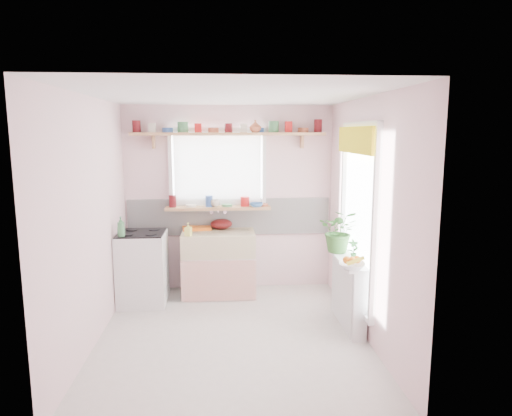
{
  "coord_description": "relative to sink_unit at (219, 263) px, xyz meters",
  "views": [
    {
      "loc": [
        -0.08,
        -4.56,
        2.14
      ],
      "look_at": [
        0.29,
        0.55,
        1.29
      ],
      "focal_mm": 32.0,
      "sensor_mm": 36.0,
      "label": 1
    }
  ],
  "objects": [
    {
      "name": "radiator_ledge",
      "position": [
        1.45,
        -1.09,
        -0.03
      ],
      "size": [
        0.22,
        0.95,
        0.78
      ],
      "color": "white",
      "rests_on": "ground"
    },
    {
      "name": "herb_pot",
      "position": [
        1.48,
        -1.12,
        0.45
      ],
      "size": [
        0.12,
        0.1,
        0.21
      ],
      "primitive_type": "imported",
      "rotation": [
        0.0,
        0.0,
        0.18
      ],
      "color": "#286429",
      "rests_on": "radiator_ledge"
    },
    {
      "name": "cooker_bottle",
      "position": [
        -1.15,
        -0.46,
        0.6
      ],
      "size": [
        0.1,
        0.1,
        0.24
      ],
      "primitive_type": "imported",
      "rotation": [
        0.0,
        0.0,
        0.1
      ],
      "color": "#3E7D4B",
      "rests_on": "cooker"
    },
    {
      "name": "fruit",
      "position": [
        1.37,
        -1.49,
        0.43
      ],
      "size": [
        0.2,
        0.14,
        0.1
      ],
      "color": "orange",
      "rests_on": "fruit_bowl"
    },
    {
      "name": "windowsill",
      "position": [
        -0.0,
        0.19,
        0.71
      ],
      "size": [
        1.4,
        0.22,
        0.04
      ],
      "primitive_type": "cube",
      "color": "tan",
      "rests_on": "room"
    },
    {
      "name": "fruit_bowl",
      "position": [
        1.36,
        -1.49,
        0.38
      ],
      "size": [
        0.33,
        0.33,
        0.06
      ],
      "primitive_type": "imported",
      "rotation": [
        0.0,
        0.0,
        -0.3
      ],
      "color": "silver",
      "rests_on": "radiator_ledge"
    },
    {
      "name": "sill_bowl",
      "position": [
        0.51,
        0.13,
        0.76
      ],
      "size": [
        0.22,
        0.22,
        0.05
      ],
      "primitive_type": "imported",
      "rotation": [
        0.0,
        0.0,
        0.36
      ],
      "color": "#376FB4",
      "rests_on": "windowsill"
    },
    {
      "name": "pine_shelf",
      "position": [
        0.15,
        0.18,
        1.69
      ],
      "size": [
        2.52,
        0.24,
        0.04
      ],
      "primitive_type": "cube",
      "color": "tan",
      "rests_on": "room"
    },
    {
      "name": "dish_tray",
      "position": [
        -0.29,
        0.21,
        0.44
      ],
      "size": [
        0.41,
        0.33,
        0.04
      ],
      "primitive_type": "cube",
      "rotation": [
        0.0,
        0.0,
        0.14
      ],
      "color": "orange",
      "rests_on": "sink_unit"
    },
    {
      "name": "shelf_crockery",
      "position": [
        0.13,
        0.18,
        1.76
      ],
      "size": [
        2.47,
        0.11,
        0.12
      ],
      "color": "#590F14",
      "rests_on": "pine_shelf"
    },
    {
      "name": "room",
      "position": [
        0.81,
        -0.43,
        0.94
      ],
      "size": [
        3.2,
        3.2,
        3.2
      ],
      "color": "silver",
      "rests_on": "ground"
    },
    {
      "name": "cooker",
      "position": [
        -0.95,
        -0.24,
        0.03
      ],
      "size": [
        0.58,
        0.58,
        0.93
      ],
      "color": "white",
      "rests_on": "ground"
    },
    {
      "name": "jade_plant",
      "position": [
        1.4,
        -0.83,
        0.59
      ],
      "size": [
        0.55,
        0.51,
        0.5
      ],
      "primitive_type": "imported",
      "rotation": [
        0.0,
        0.0,
        -0.32
      ],
      "color": "#34692A",
      "rests_on": "radiator_ledge"
    },
    {
      "name": "sill_crockery",
      "position": [
        -0.05,
        0.19,
        0.78
      ],
      "size": [
        1.35,
        0.11,
        0.12
      ],
      "color": "#590F14",
      "rests_on": "windowsill"
    },
    {
      "name": "colander",
      "position": [
        0.04,
        0.21,
        0.49
      ],
      "size": [
        0.38,
        0.38,
        0.13
      ],
      "primitive_type": "ellipsoid",
      "rotation": [
        0.0,
        0.0,
        -0.35
      ],
      "color": "#4F0D0E",
      "rests_on": "sink_unit"
    },
    {
      "name": "soap_bottle_sink",
      "position": [
        -0.38,
        -0.19,
        0.5
      ],
      "size": [
        0.1,
        0.1,
        0.17
      ],
      "primitive_type": "imported",
      "rotation": [
        0.0,
        0.0,
        -0.34
      ],
      "color": "#F9FA6F",
      "rests_on": "sink_unit"
    },
    {
      "name": "sill_cup",
      "position": [
        -0.04,
        0.17,
        0.78
      ],
      "size": [
        0.13,
        0.13,
        0.09
      ],
      "primitive_type": "imported",
      "rotation": [
        0.0,
        0.0,
        -0.1
      ],
      "color": "beige",
      "rests_on": "windowsill"
    },
    {
      "name": "sink_unit",
      "position": [
        0.0,
        0.0,
        0.0
      ],
      "size": [
        0.95,
        0.65,
        1.11
      ],
      "color": "white",
      "rests_on": "ground"
    },
    {
      "name": "shelf_vase",
      "position": [
        0.49,
        0.12,
        1.79
      ],
      "size": [
        0.19,
        0.19,
        0.16
      ],
      "primitive_type": "imported",
      "rotation": [
        0.0,
        0.0,
        -0.28
      ],
      "color": "#A35032",
      "rests_on": "pine_shelf"
    }
  ]
}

